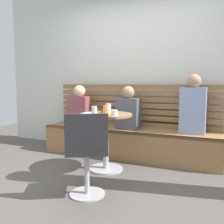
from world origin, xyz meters
TOP-DOWN VIEW (x-y plane):
  - ground at (0.00, 0.00)m, footprint 8.00×8.00m
  - back_wall at (0.00, 1.64)m, footprint 5.20×0.10m
  - booth_bench at (0.00, 1.20)m, footprint 2.70×0.52m
  - booth_backrest at (0.00, 1.44)m, footprint 2.65×0.04m
  - cafe_table at (-0.07, 0.54)m, footprint 0.68×0.68m
  - white_chair at (0.11, -0.27)m, footprint 0.55×0.55m
  - person_adult at (0.93, 1.23)m, footprint 0.34×0.22m
  - person_child_left at (-0.00, 1.18)m, footprint 0.34×0.22m
  - person_child_middle at (-0.84, 1.17)m, footprint 0.34×0.22m
  - cup_tumbler_orange at (-0.07, 0.54)m, footprint 0.07×0.07m
  - cup_glass_tall at (-0.08, 0.65)m, footprint 0.07×0.07m
  - cup_ceramic_white at (0.12, 0.38)m, footprint 0.08×0.08m
  - cup_water_clear at (-0.12, 0.33)m, footprint 0.07×0.07m
  - plate_small at (-0.23, 0.42)m, footprint 0.17×0.17m
  - phone_on_table at (-0.17, 0.72)m, footprint 0.08×0.14m

SIDE VIEW (x-z plane):
  - ground at x=0.00m, z-range 0.00..0.00m
  - booth_bench at x=0.00m, z-range 0.00..0.44m
  - white_chair at x=0.11m, z-range 0.04..0.89m
  - cafe_table at x=-0.07m, z-range 0.15..0.89m
  - person_child_left at x=0.00m, z-range 0.40..1.05m
  - person_child_middle at x=-0.84m, z-range 0.40..1.06m
  - phone_on_table at x=-0.17m, z-range 0.74..0.75m
  - plate_small at x=-0.23m, z-range 0.74..0.75m
  - cup_ceramic_white at x=0.12m, z-range 0.74..0.81m
  - booth_backrest at x=0.00m, z-range 0.44..1.11m
  - cup_tumbler_orange at x=-0.07m, z-range 0.74..0.84m
  - cup_water_clear at x=-0.12m, z-range 0.74..0.85m
  - cup_glass_tall at x=-0.08m, z-range 0.74..0.86m
  - person_adult at x=0.93m, z-range 0.40..1.21m
  - back_wall at x=0.00m, z-range 0.00..2.90m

